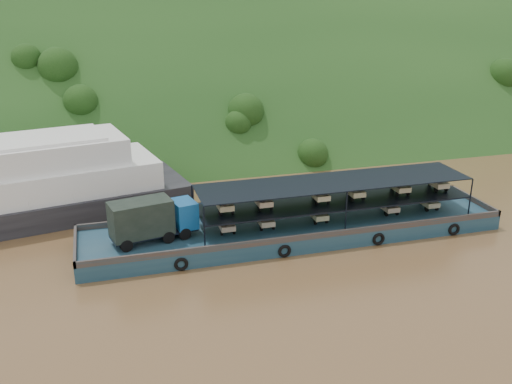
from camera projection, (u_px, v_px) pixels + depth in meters
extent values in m
plane|color=brown|center=(289.00, 237.00, 47.52)|extent=(160.00, 160.00, 0.00)
cube|color=#183B15|center=(205.00, 136.00, 80.06)|extent=(140.00, 39.60, 39.60)
cube|color=#143549|center=(294.00, 230.00, 47.53)|extent=(35.00, 7.00, 1.20)
cube|color=#592D19|center=(281.00, 206.00, 50.32)|extent=(35.00, 0.20, 0.50)
cube|color=#592D19|center=(309.00, 237.00, 44.17)|extent=(35.00, 0.20, 0.50)
cube|color=#592D19|center=(474.00, 200.00, 51.77)|extent=(0.20, 7.00, 0.50)
cube|color=#592D19|center=(75.00, 245.00, 42.71)|extent=(0.20, 7.00, 0.50)
torus|color=black|center=(181.00, 264.00, 41.74)|extent=(1.06, 0.26, 1.06)
torus|color=black|center=(285.00, 251.00, 43.82)|extent=(1.06, 0.26, 1.06)
torus|color=black|center=(379.00, 239.00, 45.90)|extent=(1.06, 0.26, 1.06)
torus|color=black|center=(454.00, 229.00, 47.73)|extent=(1.06, 0.26, 1.06)
cylinder|color=black|center=(126.00, 246.00, 42.11)|extent=(1.01, 0.53, 0.96)
cylinder|color=black|center=(119.00, 236.00, 43.79)|extent=(1.01, 0.53, 0.96)
cylinder|color=black|center=(168.00, 237.00, 43.55)|extent=(1.01, 0.53, 0.96)
cylinder|color=black|center=(160.00, 228.00, 45.23)|extent=(1.01, 0.53, 0.96)
cylinder|color=black|center=(185.00, 234.00, 44.15)|extent=(1.01, 0.53, 0.96)
cylinder|color=black|center=(176.00, 225.00, 45.82)|extent=(1.01, 0.53, 0.96)
cube|color=black|center=(154.00, 232.00, 44.00)|extent=(6.83, 3.42, 0.19)
cube|color=#155392|center=(184.00, 214.00, 44.73)|extent=(2.07, 2.59, 2.11)
cube|color=black|center=(193.00, 207.00, 44.96)|extent=(0.45, 1.89, 0.86)
cube|color=black|center=(141.00, 218.00, 43.11)|extent=(4.99, 3.21, 2.69)
cube|color=black|center=(334.00, 200.00, 47.68)|extent=(23.00, 5.00, 0.12)
cube|color=black|center=(335.00, 182.00, 47.12)|extent=(23.00, 5.00, 0.08)
cylinder|color=black|center=(204.00, 227.00, 42.43)|extent=(0.12, 0.12, 3.30)
cylinder|color=black|center=(193.00, 204.00, 46.95)|extent=(0.12, 0.12, 3.30)
cylinder|color=black|center=(346.00, 211.00, 45.42)|extent=(0.12, 0.12, 3.30)
cylinder|color=black|center=(322.00, 191.00, 49.94)|extent=(0.12, 0.12, 3.30)
cylinder|color=black|center=(470.00, 197.00, 48.42)|extent=(0.12, 0.12, 3.30)
cylinder|color=black|center=(437.00, 179.00, 52.93)|extent=(0.12, 0.12, 3.30)
cylinder|color=black|center=(223.00, 223.00, 46.68)|extent=(0.12, 0.52, 0.52)
cylinder|color=black|center=(222.00, 232.00, 44.92)|extent=(0.14, 0.52, 0.52)
cylinder|color=black|center=(234.00, 231.00, 45.18)|extent=(0.14, 0.52, 0.52)
cube|color=#CCB290|center=(227.00, 226.00, 45.25)|extent=(1.15, 1.50, 0.44)
cube|color=#B50D0C|center=(224.00, 219.00, 46.23)|extent=(0.55, 0.80, 0.80)
cube|color=#B50D0C|center=(224.00, 214.00, 45.88)|extent=(0.50, 0.10, 0.10)
cylinder|color=black|center=(261.00, 219.00, 47.53)|extent=(0.12, 0.52, 0.52)
cylinder|color=black|center=(261.00, 228.00, 45.77)|extent=(0.14, 0.52, 0.52)
cylinder|color=black|center=(273.00, 226.00, 46.03)|extent=(0.14, 0.52, 0.52)
cube|color=beige|center=(266.00, 222.00, 46.10)|extent=(1.15, 1.50, 0.44)
cube|color=#BC0C0F|center=(262.00, 214.00, 47.08)|extent=(0.55, 0.80, 0.80)
cube|color=#BC0C0F|center=(263.00, 210.00, 46.73)|extent=(0.50, 0.10, 0.10)
cylinder|color=black|center=(313.00, 213.00, 48.74)|extent=(0.12, 0.52, 0.52)
cylinder|color=black|center=(315.00, 222.00, 46.98)|extent=(0.14, 0.52, 0.52)
cylinder|color=black|center=(327.00, 220.00, 47.24)|extent=(0.14, 0.52, 0.52)
cube|color=beige|center=(319.00, 216.00, 47.31)|extent=(1.15, 1.50, 0.44)
cube|color=#B9250C|center=(314.00, 209.00, 48.29)|extent=(0.55, 0.80, 0.80)
cube|color=#B9250C|center=(316.00, 204.00, 47.94)|extent=(0.50, 0.10, 0.10)
cylinder|color=black|center=(382.00, 205.00, 50.44)|extent=(0.12, 0.52, 0.52)
cylinder|color=black|center=(386.00, 213.00, 48.68)|extent=(0.14, 0.52, 0.52)
cylinder|color=black|center=(397.00, 212.00, 48.94)|extent=(0.14, 0.52, 0.52)
cube|color=beige|center=(390.00, 208.00, 49.01)|extent=(1.15, 1.50, 0.44)
cube|color=red|center=(384.00, 201.00, 49.99)|extent=(0.55, 0.80, 0.80)
cube|color=red|center=(385.00, 197.00, 49.64)|extent=(0.50, 0.10, 0.10)
cylinder|color=black|center=(421.00, 201.00, 51.45)|extent=(0.12, 0.52, 0.52)
cylinder|color=black|center=(427.00, 209.00, 49.70)|extent=(0.14, 0.52, 0.52)
cylinder|color=black|center=(437.00, 208.00, 49.96)|extent=(0.14, 0.52, 0.52)
cube|color=beige|center=(430.00, 203.00, 50.03)|extent=(1.15, 1.50, 0.44)
cube|color=red|center=(423.00, 197.00, 51.01)|extent=(0.55, 0.80, 0.80)
cube|color=red|center=(425.00, 192.00, 50.66)|extent=(0.50, 0.10, 0.10)
cylinder|color=black|center=(221.00, 204.00, 46.07)|extent=(0.12, 0.52, 0.52)
cylinder|color=black|center=(220.00, 212.00, 44.31)|extent=(0.14, 0.52, 0.52)
cylinder|color=black|center=(233.00, 211.00, 44.57)|extent=(0.14, 0.52, 0.52)
cube|color=tan|center=(225.00, 206.00, 44.65)|extent=(1.15, 1.50, 0.44)
cube|color=red|center=(222.00, 199.00, 45.62)|extent=(0.55, 0.80, 0.80)
cube|color=red|center=(222.00, 194.00, 45.27)|extent=(0.50, 0.10, 0.10)
cylinder|color=black|center=(259.00, 200.00, 46.90)|extent=(0.12, 0.52, 0.52)
cylinder|color=black|center=(259.00, 208.00, 45.14)|extent=(0.14, 0.52, 0.52)
cylinder|color=black|center=(271.00, 207.00, 45.40)|extent=(0.14, 0.52, 0.52)
cube|color=beige|center=(264.00, 202.00, 45.47)|extent=(1.15, 1.50, 0.44)
cube|color=#1B27A3|center=(260.00, 195.00, 46.45)|extent=(0.55, 0.80, 0.80)
cube|color=#1B27A3|center=(261.00, 190.00, 46.10)|extent=(0.50, 0.10, 0.10)
cylinder|color=black|center=(314.00, 194.00, 48.17)|extent=(0.12, 0.52, 0.52)
cylinder|color=black|center=(317.00, 202.00, 46.41)|extent=(0.14, 0.52, 0.52)
cylinder|color=black|center=(328.00, 201.00, 46.67)|extent=(0.14, 0.52, 0.52)
cube|color=beige|center=(321.00, 196.00, 46.74)|extent=(1.15, 1.50, 0.44)
cube|color=#BA0D0C|center=(316.00, 190.00, 47.72)|extent=(0.55, 0.80, 0.80)
cube|color=#BA0D0C|center=(317.00, 185.00, 47.37)|extent=(0.50, 0.10, 0.10)
cylinder|color=black|center=(348.00, 191.00, 48.99)|extent=(0.12, 0.52, 0.52)
cylinder|color=black|center=(352.00, 198.00, 47.23)|extent=(0.14, 0.52, 0.52)
cylinder|color=black|center=(363.00, 197.00, 47.49)|extent=(0.14, 0.52, 0.52)
cube|color=beige|center=(356.00, 193.00, 47.56)|extent=(1.15, 1.50, 0.44)
cube|color=tan|center=(350.00, 186.00, 48.54)|extent=(0.55, 0.80, 0.80)
cube|color=tan|center=(352.00, 181.00, 48.19)|extent=(0.50, 0.10, 0.10)
cylinder|color=black|center=(392.00, 186.00, 50.09)|extent=(0.12, 0.52, 0.52)
cylinder|color=black|center=(397.00, 194.00, 48.33)|extent=(0.14, 0.52, 0.52)
cylinder|color=black|center=(408.00, 192.00, 48.59)|extent=(0.14, 0.52, 0.52)
cube|color=#C3BA8A|center=(401.00, 188.00, 48.66)|extent=(1.15, 1.50, 0.44)
cube|color=red|center=(394.00, 182.00, 49.64)|extent=(0.55, 0.80, 0.80)
cube|color=red|center=(396.00, 177.00, 49.29)|extent=(0.50, 0.10, 0.10)
cylinder|color=black|center=(430.00, 182.00, 51.06)|extent=(0.12, 0.52, 0.52)
cylinder|color=black|center=(436.00, 189.00, 49.30)|extent=(0.14, 0.52, 0.52)
cylinder|color=black|center=(446.00, 188.00, 49.56)|extent=(0.14, 0.52, 0.52)
cube|color=beige|center=(439.00, 184.00, 49.63)|extent=(1.15, 1.50, 0.44)
cube|color=beige|center=(432.00, 178.00, 50.61)|extent=(0.55, 0.80, 0.80)
cube|color=beige|center=(434.00, 173.00, 50.26)|extent=(0.50, 0.10, 0.10)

